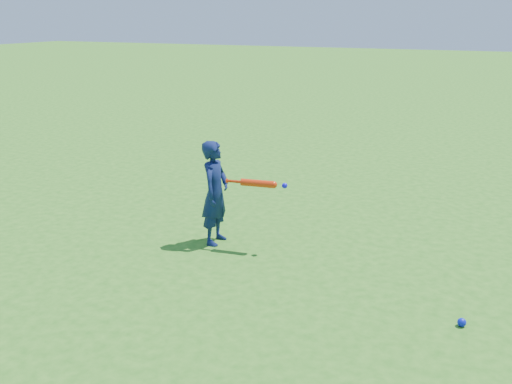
# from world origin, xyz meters

# --- Properties ---
(ground) EXTENTS (80.00, 80.00, 0.00)m
(ground) POSITION_xyz_m (0.00, 0.00, 0.00)
(ground) COLOR #296E1A
(ground) RESTS_ON ground
(child) EXTENTS (0.32, 0.47, 1.24)m
(child) POSITION_xyz_m (-0.74, -0.42, 0.62)
(child) COLOR #0F1A4A
(child) RESTS_ON ground
(ground_ball_blue) EXTENTS (0.08, 0.08, 0.08)m
(ground_ball_blue) POSITION_xyz_m (2.14, -1.26, 0.04)
(ground_ball_blue) COLOR #0B18C6
(ground_ball_blue) RESTS_ON ground
(bat_swing) EXTENTS (0.72, 0.15, 0.08)m
(bat_swing) POSITION_xyz_m (-0.18, -0.39, 0.80)
(bat_swing) COLOR red
(bat_swing) RESTS_ON ground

